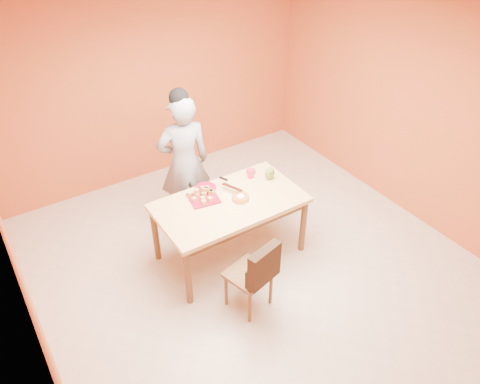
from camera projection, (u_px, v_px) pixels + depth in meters
floor at (258, 269)px, 5.27m from camera, size 5.00×5.00×0.00m
ceiling at (266, 25)px, 3.69m from camera, size 5.00×5.00×0.00m
wall_back at (153, 83)px, 6.18m from camera, size 4.50×0.00×4.50m
wall_left at (15, 257)px, 3.49m from camera, size 0.00×5.00×5.00m
wall_right at (418, 112)px, 5.47m from camera, size 0.00×5.00×5.00m
dining_table at (230, 208)px, 5.09m from camera, size 1.60×0.90×0.76m
dining_chair at (250, 274)px, 4.59m from camera, size 0.49×0.55×0.87m
pastry_pile at (203, 194)px, 5.04m from camera, size 0.27×0.27×0.09m
person at (184, 163)px, 5.49m from camera, size 0.69×0.52×1.71m
pastry_platter at (204, 198)px, 5.07m from camera, size 0.35×0.35×0.02m
red_dinner_plate at (206, 188)px, 5.23m from camera, size 0.29×0.29×0.01m
white_cake_plate at (240, 200)px, 5.05m from camera, size 0.31×0.31×0.01m
sponge_cake at (240, 198)px, 5.03m from camera, size 0.20×0.20×0.04m
cake_server at (232, 187)px, 5.14m from camera, size 0.15×0.26×0.01m
egg_ornament at (270, 173)px, 5.35m from camera, size 0.14×0.13×0.15m
magenta_glass at (251, 173)px, 5.39m from camera, size 0.08×0.08×0.11m
checker_tin at (251, 171)px, 5.49m from camera, size 0.13×0.13×0.03m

